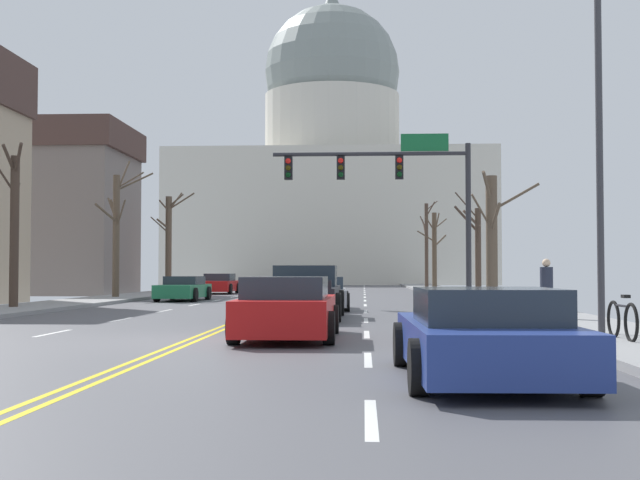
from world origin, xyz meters
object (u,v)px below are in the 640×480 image
pedestrian_00 (547,285)px  bicycle_parked (622,320)px  sedan_oncoming_02 (293,283)px  street_lamp_right (584,110)px  signal_gantry (397,181)px  sedan_near_00 (320,294)px  sedan_near_03 (484,336)px  sedan_near_02 (287,309)px  sedan_oncoming_00 (184,289)px  sedan_oncoming_01 (219,284)px  pickup_truck_near_01 (304,295)px

pedestrian_00 → bicycle_parked: size_ratio=0.89×
sedan_oncoming_02 → bicycle_parked: size_ratio=2.68×
street_lamp_right → signal_gantry: bearing=100.9°
signal_gantry → sedan_near_00: 6.31m
bicycle_parked → sedan_near_03: bearing=-123.6°
pedestrian_00 → sedan_near_03: bearing=-105.9°
sedan_near_02 → sedan_near_03: 6.96m
sedan_oncoming_00 → pedestrian_00: pedestrian_00 is taller
street_lamp_right → sedan_oncoming_01: street_lamp_right is taller
bicycle_parked → sedan_oncoming_00: bearing=119.7°
sedan_near_02 → sedan_oncoming_01: 34.46m
sedan_near_03 → sedan_oncoming_01: 41.24m
sedan_oncoming_02 → pickup_truck_near_01: bearing=-84.6°
sedan_oncoming_01 → sedan_near_00: bearing=-70.8°
sedan_oncoming_01 → bicycle_parked: bearing=-68.8°
street_lamp_right → sedan_near_00: size_ratio=1.66×
sedan_near_02 → sedan_oncoming_01: (-7.26, 33.68, -0.02)m
sedan_near_00 → pickup_truck_near_01: bearing=-91.8°
street_lamp_right → sedan_near_02: 7.25m
sedan_near_02 → sedan_oncoming_00: bearing=107.6°
street_lamp_right → sedan_near_02: street_lamp_right is taller
street_lamp_right → pedestrian_00: bearing=85.8°
sedan_oncoming_02 → street_lamp_right: bearing=-77.4°
signal_gantry → sedan_near_02: (-2.90, -16.26, -4.39)m
street_lamp_right → sedan_oncoming_02: 44.17m
signal_gantry → sedan_oncoming_02: (-6.42, 26.67, -4.44)m
sedan_oncoming_00 → bicycle_parked: bearing=-60.3°
sedan_near_00 → pedestrian_00: size_ratio=2.90×
pickup_truck_near_01 → sedan_near_03: 14.09m
pickup_truck_near_01 → sedan_oncoming_00: pickup_truck_near_01 is taller
sedan_near_02 → signal_gantry: bearing=79.9°
sedan_oncoming_02 → sedan_oncoming_00: bearing=-98.9°
sedan_near_02 → bicycle_parked: (6.31, -1.40, -0.12)m
sedan_oncoming_00 → signal_gantry: bearing=-29.0°
sedan_near_00 → pickup_truck_near_01: size_ratio=0.83×
sedan_near_00 → sedan_near_03: 19.33m
signal_gantry → sedan_oncoming_00: signal_gantry is taller
sedan_near_00 → sedan_near_02: sedan_near_02 is taller
sedan_near_03 → sedan_oncoming_00: bearing=109.6°
street_lamp_right → sedan_near_02: bearing=180.0°
pickup_truck_near_01 → sedan_oncoming_02: (-3.35, 35.46, -0.14)m
sedan_near_03 → sedan_oncoming_00: 29.63m
sedan_oncoming_02 → pedestrian_00: size_ratio=3.01×
sedan_oncoming_00 → sedan_oncoming_02: sedan_oncoming_02 is taller
sedan_oncoming_00 → pickup_truck_near_01: bearing=-64.8°
sedan_near_00 → sedan_near_02: (0.01, -12.85, 0.06)m
sedan_oncoming_01 → sedan_near_02: bearing=-77.8°
sedan_oncoming_01 → street_lamp_right: bearing=-68.5°
sedan_oncoming_02 → bicycle_parked: bearing=-77.5°
signal_gantry → sedan_near_00: bearing=-130.4°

